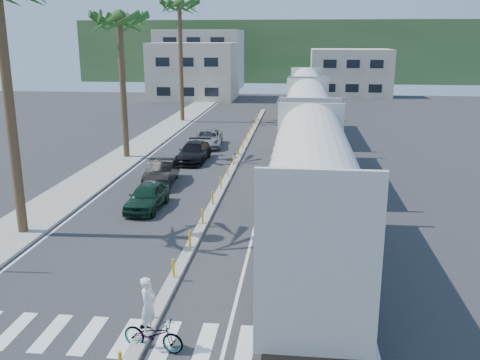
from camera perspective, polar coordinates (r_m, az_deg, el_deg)
ground at (r=18.65m, az=-8.52°, el=-13.21°), size 140.00×140.00×0.00m
sidewalk at (r=43.73m, az=-11.01°, el=3.26°), size 3.00×90.00×0.15m
rails at (r=44.70m, az=6.97°, el=3.62°), size 1.56×100.00×0.06m
median at (r=37.11m, az=-0.70°, el=1.47°), size 0.45×60.00×0.85m
crosswalk at (r=16.98m, az=-10.30°, el=-16.32°), size 14.00×2.20×0.01m
lane_markings at (r=42.29m, az=-2.75°, el=3.02°), size 9.42×90.00×0.01m
freight_train at (r=39.50m, az=7.14°, el=6.35°), size 3.00×60.94×5.85m
palm_trees at (r=40.59m, az=-12.23°, el=17.56°), size 3.50×37.20×13.75m
buildings at (r=88.28m, az=-0.69°, el=12.14°), size 38.00×27.00×10.00m
hillside at (r=115.96m, az=4.33°, el=13.59°), size 80.00×20.00×12.00m
car_lead at (r=28.43m, az=-9.87°, el=-1.74°), size 1.91×4.14×1.37m
car_second at (r=33.21m, az=-8.38°, el=0.85°), size 2.14×4.69×1.48m
car_third at (r=38.93m, az=-4.95°, el=2.97°), size 2.19×4.87×1.38m
car_rear at (r=44.30m, az=-3.43°, el=4.46°), size 3.27×5.37×1.36m
cyclist at (r=16.10m, az=-9.35°, el=-15.23°), size 1.38×2.12×2.25m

